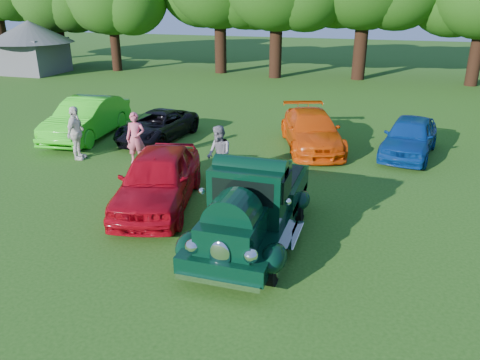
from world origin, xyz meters
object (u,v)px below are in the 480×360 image
(spectator_grey, at_px, (219,154))
(spectator_white, at_px, (76,133))
(hero_pickup, at_px, (253,207))
(red_convertible, at_px, (158,179))
(back_car_lime, at_px, (87,118))
(back_car_black, at_px, (157,126))
(back_car_orange, at_px, (312,130))
(gazebo, at_px, (31,41))
(back_car_blue, at_px, (410,137))
(spectator_pink, at_px, (136,138))

(spectator_grey, relative_size, spectator_white, 0.94)
(hero_pickup, xyz_separation_m, red_convertible, (-3.09, 1.17, -0.06))
(red_convertible, bearing_deg, spectator_grey, 52.59)
(back_car_lime, distance_m, back_car_black, 3.01)
(back_car_black, distance_m, spectator_white, 3.54)
(hero_pickup, distance_m, spectator_white, 8.73)
(back_car_black, height_order, back_car_orange, back_car_orange)
(back_car_lime, bearing_deg, back_car_black, 5.20)
(back_car_lime, relative_size, spectator_grey, 2.74)
(spectator_grey, bearing_deg, gazebo, -172.02)
(hero_pickup, relative_size, back_car_blue, 1.22)
(back_car_black, distance_m, spectator_pink, 2.95)
(back_car_black, xyz_separation_m, spectator_grey, (4.04, -3.68, 0.33))
(red_convertible, xyz_separation_m, spectator_grey, (1.02, 2.24, 0.11))
(back_car_lime, distance_m, gazebo, 20.24)
(spectator_white, bearing_deg, gazebo, 32.48)
(spectator_pink, relative_size, spectator_grey, 1.00)
(spectator_white, height_order, gazebo, gazebo)
(hero_pickup, relative_size, spectator_white, 2.64)
(red_convertible, xyz_separation_m, spectator_pink, (-2.39, 3.06, 0.11))
(red_convertible, relative_size, spectator_grey, 2.60)
(back_car_orange, relative_size, gazebo, 0.76)
(back_car_orange, xyz_separation_m, spectator_grey, (-2.24, -4.46, 0.21))
(hero_pickup, distance_m, back_car_black, 9.36)
(gazebo, bearing_deg, back_car_blue, -24.94)
(back_car_orange, relative_size, spectator_white, 2.50)
(back_car_lime, relative_size, back_car_blue, 1.19)
(back_car_black, bearing_deg, red_convertible, -57.28)
(hero_pickup, bearing_deg, gazebo, 138.53)
(red_convertible, relative_size, back_car_blue, 1.13)
(hero_pickup, distance_m, gazebo, 31.28)
(back_car_lime, xyz_separation_m, spectator_pink, (3.57, -2.27, 0.09))
(hero_pickup, height_order, spectator_pink, hero_pickup)
(back_car_orange, height_order, spectator_white, spectator_white)
(back_car_blue, xyz_separation_m, spectator_white, (-11.57, -4.05, 0.26))
(red_convertible, distance_m, gazebo, 28.22)
(spectator_pink, distance_m, spectator_white, 2.30)
(spectator_grey, height_order, gazebo, gazebo)
(back_car_black, xyz_separation_m, gazebo, (-17.30, 13.60, 1.81))
(back_car_lime, distance_m, spectator_grey, 7.63)
(back_car_lime, xyz_separation_m, spectator_grey, (6.98, -3.09, 0.09))
(back_car_blue, height_order, spectator_pink, spectator_pink)
(back_car_orange, bearing_deg, spectator_grey, -135.84)
(back_car_blue, xyz_separation_m, gazebo, (-27.21, 12.65, 1.68))
(back_car_orange, bearing_deg, back_car_lime, 169.28)
(back_car_orange, distance_m, spectator_grey, 4.99)
(hero_pickup, xyz_separation_m, spectator_grey, (-2.07, 3.41, 0.04))
(back_car_orange, xyz_separation_m, gazebo, (-23.57, 12.82, 1.69))
(back_car_black, distance_m, back_car_blue, 9.96)
(hero_pickup, relative_size, spectator_grey, 2.81)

